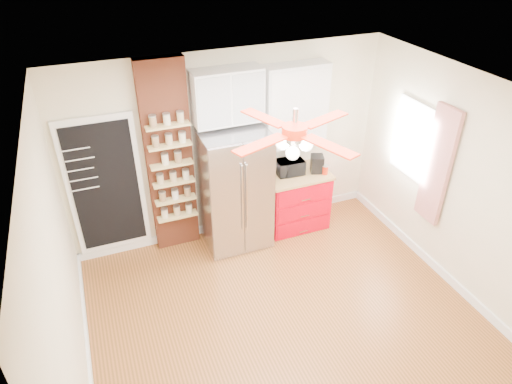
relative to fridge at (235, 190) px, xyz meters
name	(u,v)px	position (x,y,z in m)	size (l,w,h in m)	color
floor	(285,317)	(0.05, -1.63, -0.88)	(4.50, 4.50, 0.00)	#9C5627
ceiling	(296,103)	(0.05, -1.63, 1.83)	(4.50, 4.50, 0.00)	white
wall_back	(229,147)	(0.05, 0.37, 0.48)	(4.50, 0.02, 2.70)	beige
wall_left	(61,281)	(-2.20, -1.63, 0.48)	(0.02, 4.00, 2.70)	beige
wall_right	(460,185)	(2.30, -1.63, 0.48)	(0.02, 4.00, 2.70)	beige
chalkboard	(106,187)	(-1.65, 0.33, 0.23)	(0.95, 0.05, 1.95)	white
brick_pillar	(169,160)	(-0.80, 0.29, 0.48)	(0.60, 0.16, 2.70)	brown
fridge	(235,190)	(0.00, 0.00, 0.00)	(0.90, 0.70, 1.75)	#AFAFB4
upper_glass_cabinet	(227,96)	(0.00, 0.20, 1.27)	(0.90, 0.35, 0.70)	white
red_cabinet	(295,199)	(0.97, 0.05, -0.42)	(0.94, 0.64, 0.90)	red
upper_shelf_unit	(295,106)	(0.97, 0.22, 1.00)	(0.90, 0.30, 1.15)	white
window	(414,140)	(2.28, -0.73, 0.68)	(0.04, 0.75, 1.05)	white
curtain	(437,166)	(2.23, -1.28, 0.57)	(0.06, 0.40, 1.55)	red
ceiling_fan	(295,132)	(0.05, -1.63, 1.55)	(1.40, 1.40, 0.44)	silver
toaster_oven	(290,167)	(0.87, 0.09, 0.13)	(0.39, 0.27, 0.22)	black
coffee_maker	(317,164)	(1.27, 0.01, 0.15)	(0.17, 0.20, 0.25)	black
canister_left	(325,170)	(1.34, -0.11, 0.09)	(0.09, 0.09, 0.13)	red
canister_right	(317,163)	(1.32, 0.11, 0.10)	(0.11, 0.11, 0.14)	#A40F09
pantry_jar_oats	(165,159)	(-0.88, 0.15, 0.57)	(0.09, 0.09, 0.14)	beige
pantry_jar_beans	(178,157)	(-0.71, 0.14, 0.57)	(0.09, 0.09, 0.14)	olive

